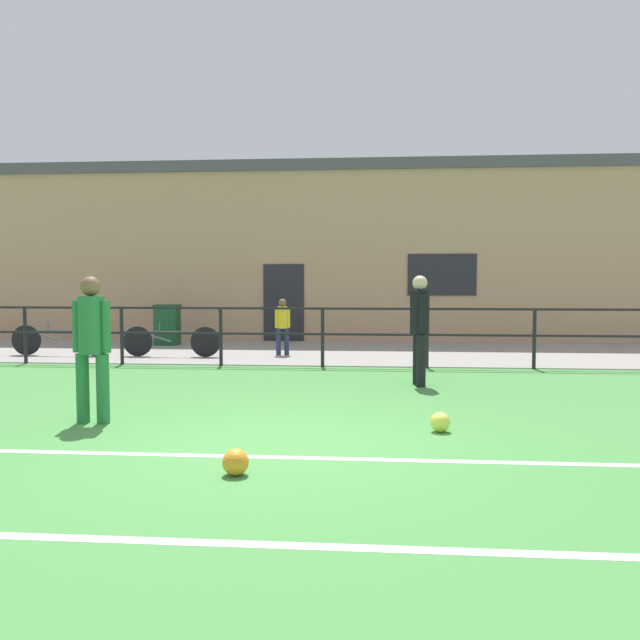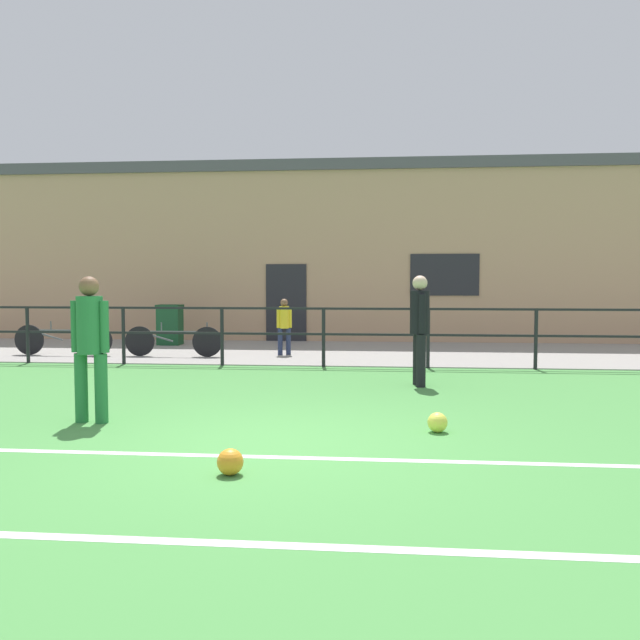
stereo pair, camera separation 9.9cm
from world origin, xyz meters
name	(u,v)px [view 1 (the left image)]	position (x,y,z in m)	size (l,w,h in m)	color
ground	(275,447)	(0.00, 0.00, -0.02)	(60.00, 44.00, 0.04)	#478C42
field_line_touchline	(268,457)	(0.00, -0.47, 0.00)	(36.00, 0.11, 0.00)	white
field_line_hash	(216,543)	(0.00, -2.51, 0.00)	(36.00, 0.11, 0.00)	white
pavement_strip	(331,352)	(0.00, 8.50, 0.01)	(48.00, 5.00, 0.02)	gray
perimeter_fence	(323,328)	(0.00, 6.00, 0.75)	(36.07, 0.07, 1.15)	black
clubhouse_facade	(340,252)	(0.00, 12.20, 2.46)	(28.00, 2.56, 4.90)	tan
player_goalkeeper	(420,323)	(1.71, 3.89, 0.99)	(0.31, 0.48, 1.75)	black
player_striker	(92,340)	(-2.29, 0.83, 0.98)	(0.47, 0.30, 1.73)	#237038
soccer_ball_match	(440,422)	(1.73, 0.70, 0.11)	(0.22, 0.22, 0.22)	#E5E04C
soccer_ball_spare	(236,462)	(-0.18, -1.06, 0.12)	(0.23, 0.23, 0.23)	orange
spectator_child	(283,323)	(-1.03, 7.75, 0.73)	(0.33, 0.22, 1.24)	#232D4C
bicycle_parked_0	(171,341)	(-3.38, 7.20, 0.36)	(2.15, 0.04, 0.75)	black
bicycle_parked_1	(60,340)	(-5.87, 7.20, 0.37)	(2.23, 0.04, 0.76)	black
trash_bin_0	(167,325)	(-4.27, 9.69, 0.54)	(0.60, 0.51, 1.03)	#194C28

